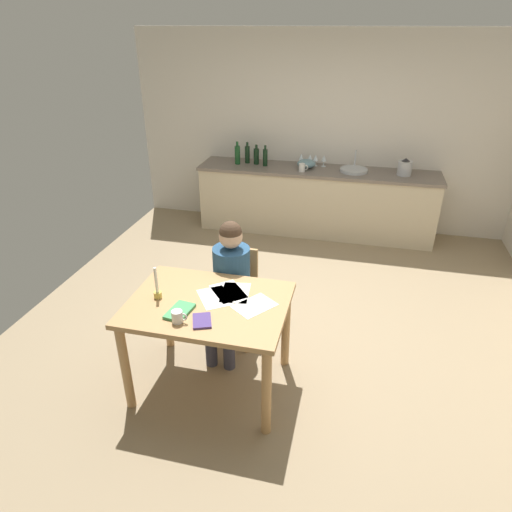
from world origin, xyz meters
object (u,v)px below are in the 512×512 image
object	(u,v)px
coffee_mug	(178,317)
wine_glass_back_right	(301,157)
bottle_vinegar	(247,154)
bottle_sauce	(265,157)
book_cookery	(202,321)
bottle_wine_red	(256,156)
sink_unit	(354,170)
bottle_oil	(237,155)
candlestick	(157,290)
wine_glass_back_left	(310,158)
stovetop_kettle	(405,168)
wine_glass_near_sink	(324,159)
wine_glass_by_kettle	(316,158)
teacup_on_counter	(302,168)
dining_table	(209,316)
mixing_bowl	(306,164)
chair_at_table	(235,291)
book_magazine	(180,311)
person_seated	(230,280)

from	to	relation	value
coffee_mug	wine_glass_back_right	bearing A→B (deg)	85.21
bottle_vinegar	bottle_sauce	bearing A→B (deg)	-16.35
book_cookery	bottle_wine_red	distance (m)	3.56
sink_unit	bottle_oil	world-z (taller)	bottle_oil
candlestick	wine_glass_back_left	size ratio (longest dim) A/B	1.67
bottle_oil	candlestick	bearing A→B (deg)	-85.01
stovetop_kettle	wine_glass_near_sink	xyz separation A→B (m)	(-1.04, 0.15, 0.01)
sink_unit	stovetop_kettle	size ratio (longest dim) A/B	1.64
coffee_mug	bottle_wine_red	bearing A→B (deg)	94.77
bottle_vinegar	wine_glass_back_right	size ratio (longest dim) A/B	1.87
bottle_wine_red	stovetop_kettle	distance (m)	1.96
candlestick	bottle_oil	world-z (taller)	bottle_oil
bottle_wine_red	stovetop_kettle	bearing A→B (deg)	-1.34
coffee_mug	book_cookery	distance (m)	0.17
bottle_wine_red	wine_glass_back_left	distance (m)	0.73
bottle_oil	wine_glass_by_kettle	size ratio (longest dim) A/B	1.99
coffee_mug	wine_glass_back_right	distance (m)	3.69
bottle_sauce	teacup_on_counter	world-z (taller)	bottle_sauce
wine_glass_back_right	teacup_on_counter	size ratio (longest dim) A/B	1.25
dining_table	book_cookery	distance (m)	0.28
bottle_wine_red	mixing_bowl	distance (m)	0.70
book_cookery	coffee_mug	bearing A→B (deg)	172.92
bottle_wine_red	coffee_mug	bearing A→B (deg)	-85.23
wine_glass_by_kettle	wine_glass_back_right	world-z (taller)	same
candlestick	sink_unit	xyz separation A→B (m)	(1.29, 3.27, 0.06)
chair_at_table	bottle_wine_red	xyz separation A→B (m)	(-0.42, 2.60, 0.53)
bottle_vinegar	wine_glass_back_left	bearing A→B (deg)	5.03
sink_unit	mixing_bowl	distance (m)	0.63
wine_glass_near_sink	book_cookery	bearing A→B (deg)	-97.18
candlestick	sink_unit	bearing A→B (deg)	68.39
book_magazine	bottle_wine_red	xyz separation A→B (m)	(-0.26, 3.46, 0.21)
bottle_sauce	teacup_on_counter	bearing A→B (deg)	-15.32
chair_at_table	book_cookery	bearing A→B (deg)	-87.99
coffee_mug	bottle_oil	size ratio (longest dim) A/B	0.37
bottle_oil	dining_table	bearing A→B (deg)	-78.26
mixing_bowl	chair_at_table	bearing A→B (deg)	-95.93
wine_glass_near_sink	teacup_on_counter	distance (m)	0.39
dining_table	wine_glass_back_left	xyz separation A→B (m)	(0.31, 3.38, 0.34)
coffee_mug	wine_glass_near_sink	size ratio (longest dim) A/B	0.74
coffee_mug	stovetop_kettle	xyz separation A→B (m)	(1.66, 3.52, 0.16)
mixing_bowl	coffee_mug	bearing A→B (deg)	-96.37
candlestick	wine_glass_by_kettle	world-z (taller)	wine_glass_by_kettle
chair_at_table	bottle_wine_red	world-z (taller)	bottle_wine_red
book_cookery	wine_glass_near_sink	world-z (taller)	wine_glass_near_sink
wine_glass_back_left	chair_at_table	bearing A→B (deg)	-96.37
stovetop_kettle	wine_glass_near_sink	bearing A→B (deg)	171.81
bottle_oil	teacup_on_counter	distance (m)	0.93
book_cookery	dining_table	bearing A→B (deg)	77.97
person_seated	candlestick	bearing A→B (deg)	-124.95
person_seated	book_magazine	xyz separation A→B (m)	(-0.16, -0.71, 0.13)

